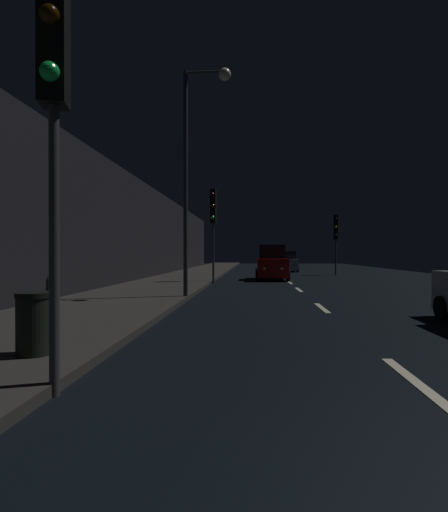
{
  "coord_description": "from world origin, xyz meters",
  "views": [
    {
      "loc": [
        -2.08,
        -2.42,
        1.66
      ],
      "look_at": [
        -3.52,
        17.4,
        1.54
      ],
      "focal_mm": 28.51,
      "sensor_mm": 36.0,
      "label": 1
    }
  ],
  "objects": [
    {
      "name": "sidewalk_left",
      "position": [
        -6.59,
        24.5,
        0.07
      ],
      "size": [
        4.4,
        84.0,
        0.15
      ],
      "primitive_type": "cube",
      "color": "#33302D",
      "rests_on": "ground"
    },
    {
      "name": "traffic_light_near_left",
      "position": [
        -4.39,
        2.12,
        3.86
      ],
      "size": [
        0.37,
        0.48,
        5.27
      ],
      "rotation": [
        0.0,
        0.0,
        -1.34
      ],
      "color": "#38383A",
      "rests_on": "ground"
    },
    {
      "name": "traffic_light_far_left",
      "position": [
        -4.3,
        19.93,
        3.83
      ],
      "size": [
        0.35,
        0.48,
        5.23
      ],
      "rotation": [
        0.0,
        0.0,
        -1.72
      ],
      "color": "#38383A",
      "rests_on": "ground"
    },
    {
      "name": "streetlamp_overhead",
      "position": [
        -4.07,
        11.91,
        5.34
      ],
      "size": [
        1.7,
        0.44,
        8.21
      ],
      "color": "#2D2D30",
      "rests_on": "ground"
    },
    {
      "name": "traffic_light_far_right",
      "position": [
        4.29,
        29.59,
        3.38
      ],
      "size": [
        0.35,
        0.48,
        4.67
      ],
      "rotation": [
        0.0,
        0.0,
        -1.7
      ],
      "color": "#38383A",
      "rests_on": "ground"
    },
    {
      "name": "trash_bin_curbside",
      "position": [
        -5.35,
        3.42,
        0.62
      ],
      "size": [
        0.55,
        0.55,
        0.93
      ],
      "color": "black",
      "rests_on": "sidewalk_left"
    },
    {
      "name": "building_facade_left",
      "position": [
        -9.19,
        21.0,
        3.03
      ],
      "size": [
        0.8,
        63.0,
        6.06
      ],
      "primitive_type": "cube",
      "color": "black",
      "rests_on": "ground"
    },
    {
      "name": "car_approaching_headlights",
      "position": [
        -0.93,
        23.54,
        1.01
      ],
      "size": [
        2.03,
        4.39,
        2.21
      ],
      "rotation": [
        0.0,
        0.0,
        -1.57
      ],
      "color": "maroon",
      "rests_on": "ground"
    },
    {
      "name": "ground",
      "position": [
        0.0,
        24.5,
        -0.01
      ],
      "size": [
        25.58,
        84.0,
        0.02
      ],
      "primitive_type": "cube",
      "color": "black"
    },
    {
      "name": "lane_centerline",
      "position": [
        0.0,
        19.04,
        0.01
      ],
      "size": [
        0.16,
        35.57,
        0.01
      ],
      "color": "beige",
      "rests_on": "ground"
    },
    {
      "name": "car_distant_taillights",
      "position": [
        1.1,
        35.58,
        0.86
      ],
      "size": [
        1.73,
        3.75,
        1.89
      ],
      "rotation": [
        0.0,
        0.0,
        1.57
      ],
      "color": "#A5A8AD",
      "rests_on": "ground"
    }
  ]
}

